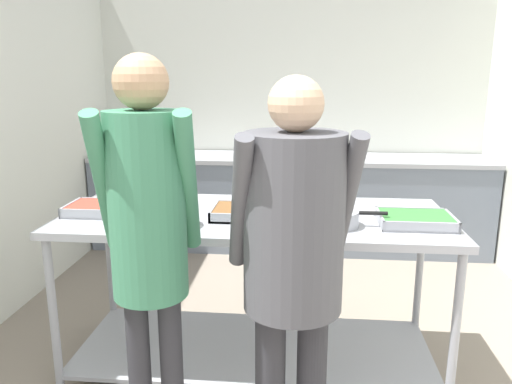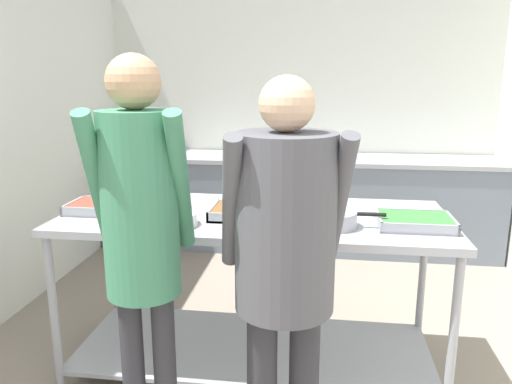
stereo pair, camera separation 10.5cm
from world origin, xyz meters
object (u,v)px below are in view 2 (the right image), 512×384
Objects in this scene: guest_serving_right at (285,245)px; water_bottle at (285,144)px; serving_tray_vegetables at (112,208)px; plate_stack at (171,219)px; guest_serving_left at (141,221)px; serving_tray_greens at (415,222)px; serving_tray_roast at (249,212)px; sauce_pan at (332,218)px.

guest_serving_right reaches higher than water_bottle.
plate_stack is at bearing -26.03° from serving_tray_vegetables.
serving_tray_vegetables is 0.27× the size of guest_serving_left.
guest_serving_left is (-1.18, -0.65, 0.15)m from serving_tray_greens.
guest_serving_right is at bearing -70.48° from serving_tray_roast.
water_bottle is at bearing 71.04° from serving_tray_vegetables.
serving_tray_roast is 0.73m from guest_serving_right.
sauce_pan is 2.43m from water_bottle.
serving_tray_greens is at bearing 28.81° from guest_serving_left.
water_bottle is (0.39, 2.48, 0.05)m from plate_stack.
serving_tray_greens is at bearing 6.40° from plate_stack.
plate_stack is 0.81m from sauce_pan.
plate_stack is 0.53m from guest_serving_left.
water_bottle is at bearing 99.88° from sauce_pan.
sauce_pan is (1.20, -0.11, 0.02)m from serving_tray_vegetables.
serving_tray_vegetables is 1.20× the size of sauce_pan.
plate_stack is at bearing -98.85° from water_bottle.
serving_tray_roast is 1.79× the size of water_bottle.
water_bottle is (0.02, 2.28, 0.05)m from serving_tray_roast.
serving_tray_roast is 0.45m from sauce_pan.
sauce_pan is at bearing 37.87° from guest_serving_left.
plate_stack is at bearing 94.20° from guest_serving_left.
sauce_pan is 1.71× the size of water_bottle.
guest_serving_left reaches higher than sauce_pan.
sauce_pan is (0.43, -0.11, 0.02)m from serving_tray_roast.
serving_tray_greens is 0.22× the size of guest_serving_right.
guest_serving_left is at bearing -177.60° from guest_serving_right.
guest_serving_left reaches higher than plate_stack.
guest_serving_left is at bearing -115.09° from serving_tray_roast.
guest_serving_left is 3.01m from water_bottle.
plate_stack is 0.64× the size of serving_tray_roast.
serving_tray_greens is 1.35m from guest_serving_left.
serving_tray_roast is 1.11× the size of serving_tray_greens.
serving_tray_roast is at bearing 28.03° from plate_stack.
sauce_pan is at bearing -80.12° from water_bottle.
guest_serving_left is at bearing -151.19° from serving_tray_greens.
serving_tray_roast is at bearing 64.91° from guest_serving_left.
plate_stack is 0.15× the size of guest_serving_left.
water_bottle is (0.78, 2.28, 0.05)m from serving_tray_vegetables.
serving_tray_roast is 1.04× the size of sauce_pan.
sauce_pan is 0.41m from serving_tray_greens.
serving_tray_vegetables is 1.27× the size of serving_tray_greens.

